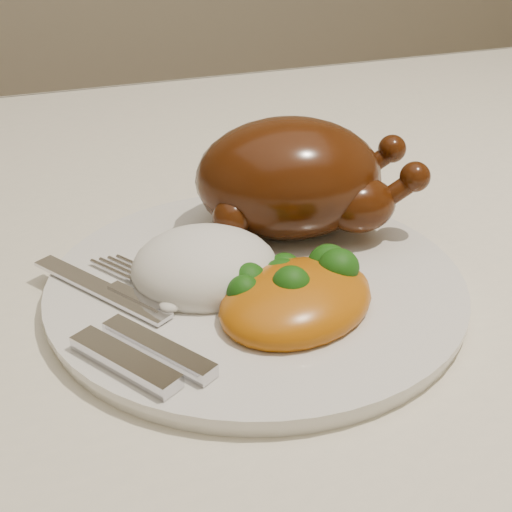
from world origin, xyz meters
name	(u,v)px	position (x,y,z in m)	size (l,w,h in m)	color
dining_table	(338,315)	(0.00, 0.00, 0.67)	(1.60, 0.90, 0.76)	brown
tablecloth	(342,249)	(0.00, 0.00, 0.74)	(1.73, 1.03, 0.18)	beige
dinner_plate	(256,287)	(-0.12, -0.09, 0.77)	(0.31, 0.31, 0.01)	silver
roast_chicken	(294,178)	(-0.06, -0.02, 0.83)	(0.20, 0.15, 0.10)	#441907
rice_mound	(205,269)	(-0.15, -0.08, 0.79)	(0.13, 0.13, 0.06)	white
mac_and_cheese	(299,293)	(-0.10, -0.13, 0.79)	(0.14, 0.13, 0.05)	#B14F0B
cutlery	(131,330)	(-0.22, -0.13, 0.79)	(0.09, 0.19, 0.01)	silver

